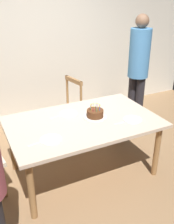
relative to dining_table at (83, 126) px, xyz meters
The scene contains 12 objects.
ground 0.66m from the dining_table, ahead, with size 6.40×6.40×0.00m, color #93704C.
back_wall 1.96m from the dining_table, 90.00° to the left, with size 6.40×0.10×2.60m, color silver.
dining_table is the anchor object (origin of this frame).
birthday_cake 0.20m from the dining_table, ahead, with size 0.28×0.28×0.17m.
plate_near_celebrant 0.55m from the dining_table, 152.99° to the right, with size 0.22×0.22×0.01m, color white.
plate_far_side 0.27m from the dining_table, 109.63° to the left, with size 0.22×0.22×0.01m, color white.
plate_near_guest 0.59m from the dining_table, 25.04° to the right, with size 0.22×0.22×0.01m, color white.
fork_near_celebrant 0.70m from the dining_table, 158.70° to the right, with size 0.18×0.02×0.01m, color silver.
fork_far_side 0.35m from the dining_table, 137.22° to the left, with size 0.18×0.02×0.01m, color silver.
fork_near_guest 0.45m from the dining_table, 34.35° to the right, with size 0.18×0.02×0.01m, color silver.
chair_spindle_back 0.90m from the dining_table, 82.67° to the left, with size 0.52×0.52×0.95m.
person_guest 1.56m from the dining_table, 29.42° to the left, with size 0.32×0.32×1.82m.
Camera 1 is at (-1.15, -2.43, 2.12)m, focal length 41.25 mm.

